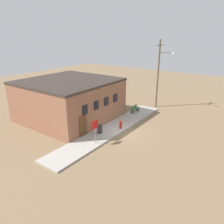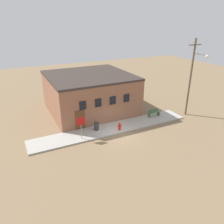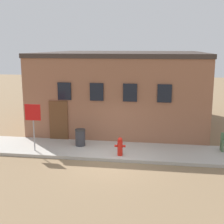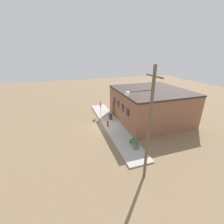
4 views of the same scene
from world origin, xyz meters
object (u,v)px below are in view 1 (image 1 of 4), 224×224
trash_bin (100,129)px  bench (135,109)px  stop_sign (95,127)px  utility_pole (159,72)px  fire_hydrant (121,125)px

trash_bin → bench: bearing=2.3°
stop_sign → utility_pole: (13.45, 0.13, 3.12)m
fire_hydrant → utility_pole: bearing=1.2°
fire_hydrant → bench: bearing=14.7°
bench → trash_bin: bearing=-177.7°
fire_hydrant → utility_pole: size_ratio=0.09×
fire_hydrant → bench: size_ratio=0.59×
stop_sign → fire_hydrant: bearing=-0.9°
trash_bin → utility_pole: utility_pole is taller
fire_hydrant → trash_bin: fire_hydrant is taller
fire_hydrant → bench: 5.54m
stop_sign → bench: (9.46, 1.34, -1.16)m
bench → fire_hydrant: bearing=-165.3°
bench → trash_bin: size_ratio=1.71×
fire_hydrant → utility_pole: 10.29m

